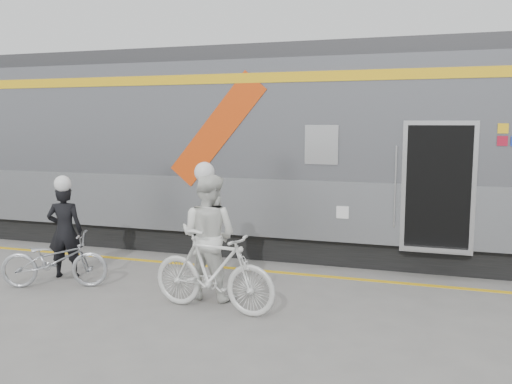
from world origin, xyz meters
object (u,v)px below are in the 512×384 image
at_px(woman, 208,236).
at_px(bicycle_right, 213,271).
at_px(bicycle_left, 54,260).
at_px(man, 65,231).

height_order(woman, bicycle_right, woman).
distance_m(woman, bicycle_right, 0.73).
bearing_deg(bicycle_right, bicycle_left, 92.22).
relative_size(bicycle_left, bicycle_right, 0.88).
bearing_deg(man, bicycle_right, 144.13).
distance_m(bicycle_left, bicycle_right, 2.88).
height_order(man, bicycle_right, man).
relative_size(man, woman, 0.85).
xyz_separation_m(man, woman, (2.76, -0.25, 0.14)).
bearing_deg(bicycle_left, woman, -104.55).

